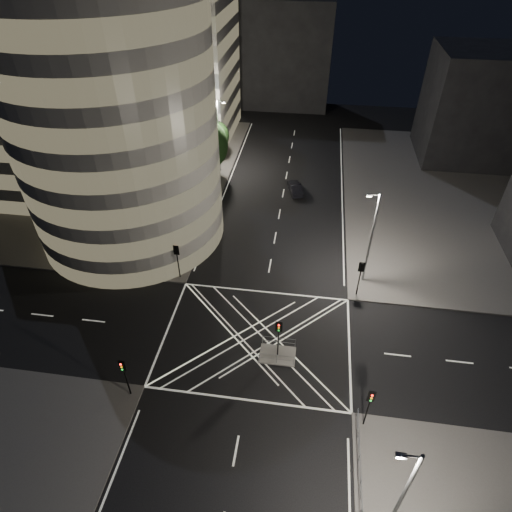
% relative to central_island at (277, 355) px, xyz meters
% --- Properties ---
extents(ground, '(120.00, 120.00, 0.00)m').
position_rel_central_island_xyz_m(ground, '(-2.00, 1.50, -0.07)').
color(ground, black).
rests_on(ground, ground).
extents(sidewalk_far_left, '(42.00, 42.00, 0.15)m').
position_rel_central_island_xyz_m(sidewalk_far_left, '(-31.00, 28.50, 0.00)').
color(sidewalk_far_left, '#504D4B').
rests_on(sidewalk_far_left, ground).
extents(sidewalk_far_right, '(42.00, 42.00, 0.15)m').
position_rel_central_island_xyz_m(sidewalk_far_right, '(27.00, 28.50, 0.00)').
color(sidewalk_far_right, '#504D4B').
rests_on(sidewalk_far_right, ground).
extents(central_island, '(3.00, 2.00, 0.15)m').
position_rel_central_island_xyz_m(central_island, '(0.00, 0.00, 0.00)').
color(central_island, slate).
rests_on(central_island, ground).
extents(office_tower_curved, '(30.00, 29.00, 27.20)m').
position_rel_central_island_xyz_m(office_tower_curved, '(-22.74, 20.24, 12.58)').
color(office_tower_curved, gray).
rests_on(office_tower_curved, sidewalk_far_left).
extents(office_block_rear, '(24.00, 16.00, 22.00)m').
position_rel_central_island_xyz_m(office_block_rear, '(-24.00, 43.50, 11.07)').
color(office_block_rear, gray).
rests_on(office_block_rear, sidewalk_far_left).
extents(building_right_far, '(14.00, 12.00, 15.00)m').
position_rel_central_island_xyz_m(building_right_far, '(24.00, 41.50, 7.58)').
color(building_right_far, black).
rests_on(building_right_far, sidewalk_far_right).
extents(building_far_end, '(18.00, 8.00, 18.00)m').
position_rel_central_island_xyz_m(building_far_end, '(-6.00, 59.50, 8.93)').
color(building_far_end, black).
rests_on(building_far_end, ground).
extents(tree_a, '(4.77, 4.77, 7.05)m').
position_rel_central_island_xyz_m(tree_a, '(-12.50, 10.50, 4.38)').
color(tree_a, black).
rests_on(tree_a, sidewalk_far_left).
extents(tree_b, '(4.53, 4.53, 7.62)m').
position_rel_central_island_xyz_m(tree_b, '(-12.50, 16.50, 5.08)').
color(tree_b, black).
rests_on(tree_b, sidewalk_far_left).
extents(tree_c, '(3.86, 3.86, 7.01)m').
position_rel_central_island_xyz_m(tree_c, '(-12.50, 22.50, 4.85)').
color(tree_c, black).
rests_on(tree_c, sidewalk_far_left).
extents(tree_d, '(5.69, 5.69, 8.36)m').
position_rel_central_island_xyz_m(tree_d, '(-12.50, 28.50, 5.16)').
color(tree_d, black).
rests_on(tree_d, sidewalk_far_left).
extents(tree_e, '(3.57, 3.57, 5.88)m').
position_rel_central_island_xyz_m(tree_e, '(-12.50, 34.50, 3.89)').
color(tree_e, black).
rests_on(tree_e, sidewalk_far_left).
extents(traffic_signal_fl, '(0.55, 0.22, 4.00)m').
position_rel_central_island_xyz_m(traffic_signal_fl, '(-10.80, 8.30, 2.84)').
color(traffic_signal_fl, black).
rests_on(traffic_signal_fl, sidewalk_far_left).
extents(traffic_signal_nl, '(0.55, 0.22, 4.00)m').
position_rel_central_island_xyz_m(traffic_signal_nl, '(-10.80, -5.30, 2.84)').
color(traffic_signal_nl, black).
rests_on(traffic_signal_nl, sidewalk_near_left).
extents(traffic_signal_fr, '(0.55, 0.22, 4.00)m').
position_rel_central_island_xyz_m(traffic_signal_fr, '(6.80, 8.30, 2.84)').
color(traffic_signal_fr, black).
rests_on(traffic_signal_fr, sidewalk_far_right).
extents(traffic_signal_nr, '(0.55, 0.22, 4.00)m').
position_rel_central_island_xyz_m(traffic_signal_nr, '(6.80, -5.30, 2.84)').
color(traffic_signal_nr, black).
rests_on(traffic_signal_nr, sidewalk_near_right).
extents(traffic_signal_island, '(0.55, 0.22, 4.00)m').
position_rel_central_island_xyz_m(traffic_signal_island, '(0.00, 0.00, 2.84)').
color(traffic_signal_island, black).
rests_on(traffic_signal_island, central_island).
extents(street_lamp_left_near, '(1.25, 0.25, 10.00)m').
position_rel_central_island_xyz_m(street_lamp_left_near, '(-11.44, 13.50, 5.47)').
color(street_lamp_left_near, slate).
rests_on(street_lamp_left_near, sidewalk_far_left).
extents(street_lamp_left_far, '(1.25, 0.25, 10.00)m').
position_rel_central_island_xyz_m(street_lamp_left_far, '(-11.44, 31.50, 5.47)').
color(street_lamp_left_far, slate).
rests_on(street_lamp_left_far, sidewalk_far_left).
extents(street_lamp_right_far, '(1.25, 0.25, 10.00)m').
position_rel_central_island_xyz_m(street_lamp_right_far, '(7.44, 10.50, 5.47)').
color(street_lamp_right_far, slate).
rests_on(street_lamp_right_far, sidewalk_far_right).
extents(street_lamp_right_near, '(1.25, 0.25, 10.00)m').
position_rel_central_island_xyz_m(street_lamp_right_near, '(7.44, -12.50, 5.47)').
color(street_lamp_right_near, slate).
rests_on(street_lamp_right_near, sidewalk_near_right).
extents(railing_near_right, '(0.06, 11.70, 1.10)m').
position_rel_central_island_xyz_m(railing_near_right, '(6.30, -10.65, 0.62)').
color(railing_near_right, slate).
rests_on(railing_near_right, sidewalk_near_right).
extents(railing_island_south, '(2.80, 0.06, 1.10)m').
position_rel_central_island_xyz_m(railing_island_south, '(0.00, -0.90, 0.62)').
color(railing_island_south, slate).
rests_on(railing_island_south, central_island).
extents(railing_island_north, '(2.80, 0.06, 1.10)m').
position_rel_central_island_xyz_m(railing_island_north, '(0.00, 0.90, 0.62)').
color(railing_island_north, slate).
rests_on(railing_island_north, central_island).
extents(sedan, '(2.49, 4.30, 1.34)m').
position_rel_central_island_xyz_m(sedan, '(-0.50, 26.95, 0.60)').
color(sedan, black).
rests_on(sedan, ground).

